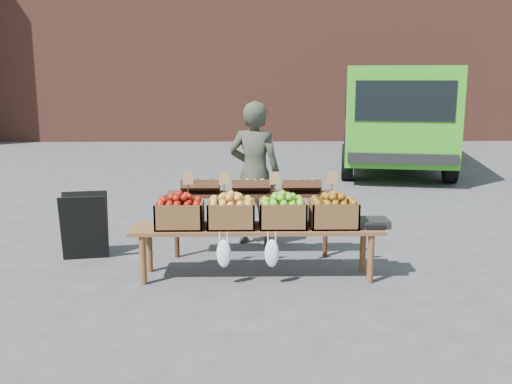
{
  "coord_description": "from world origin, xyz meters",
  "views": [
    {
      "loc": [
        -1.19,
        -6.3,
        2.15
      ],
      "look_at": [
        -1.07,
        0.14,
        0.85
      ],
      "focal_mm": 40.0,
      "sensor_mm": 36.0,
      "label": 1
    }
  ],
  "objects_px": {
    "display_bench": "(257,252)",
    "weighing_scale": "(372,223)",
    "chalkboard_sign": "(85,226)",
    "crate_russet_pears": "(231,214)",
    "back_table": "(251,215)",
    "crate_golden_apples": "(180,214)",
    "vendor": "(255,174)",
    "crate_green_apples": "(334,214)",
    "crate_red_apples": "(282,214)",
    "delivery_van": "(394,119)"
  },
  "relations": [
    {
      "from": "delivery_van",
      "to": "display_bench",
      "type": "bearing_deg",
      "value": -103.97
    },
    {
      "from": "delivery_van",
      "to": "back_table",
      "type": "relative_size",
      "value": 2.51
    },
    {
      "from": "vendor",
      "to": "crate_red_apples",
      "type": "relative_size",
      "value": 3.72
    },
    {
      "from": "chalkboard_sign",
      "to": "crate_green_apples",
      "type": "xyz_separation_m",
      "value": [
        2.87,
        -0.69,
        0.3
      ]
    },
    {
      "from": "vendor",
      "to": "crate_russet_pears",
      "type": "height_order",
      "value": "vendor"
    },
    {
      "from": "crate_red_apples",
      "to": "crate_golden_apples",
      "type": "bearing_deg",
      "value": 180.0
    },
    {
      "from": "display_bench",
      "to": "weighing_scale",
      "type": "relative_size",
      "value": 7.94
    },
    {
      "from": "chalkboard_sign",
      "to": "weighing_scale",
      "type": "bearing_deg",
      "value": -21.51
    },
    {
      "from": "chalkboard_sign",
      "to": "back_table",
      "type": "height_order",
      "value": "back_table"
    },
    {
      "from": "vendor",
      "to": "crate_russet_pears",
      "type": "xyz_separation_m",
      "value": [
        -0.27,
        -1.29,
        -0.22
      ]
    },
    {
      "from": "vendor",
      "to": "back_table",
      "type": "distance_m",
      "value": 0.7
    },
    {
      "from": "delivery_van",
      "to": "vendor",
      "type": "height_order",
      "value": "delivery_van"
    },
    {
      "from": "delivery_van",
      "to": "back_table",
      "type": "xyz_separation_m",
      "value": [
        -3.43,
        -6.68,
        -0.66
      ]
    },
    {
      "from": "display_bench",
      "to": "vendor",
      "type": "bearing_deg",
      "value": 90.03
    },
    {
      "from": "weighing_scale",
      "to": "delivery_van",
      "type": "bearing_deg",
      "value": 73.98
    },
    {
      "from": "delivery_van",
      "to": "crate_golden_apples",
      "type": "height_order",
      "value": "delivery_van"
    },
    {
      "from": "delivery_van",
      "to": "weighing_scale",
      "type": "distance_m",
      "value": 7.72
    },
    {
      "from": "chalkboard_sign",
      "to": "crate_green_apples",
      "type": "height_order",
      "value": "crate_green_apples"
    },
    {
      "from": "display_bench",
      "to": "crate_golden_apples",
      "type": "height_order",
      "value": "crate_golden_apples"
    },
    {
      "from": "back_table",
      "to": "display_bench",
      "type": "bearing_deg",
      "value": -85.64
    },
    {
      "from": "chalkboard_sign",
      "to": "display_bench",
      "type": "distance_m",
      "value": 2.16
    },
    {
      "from": "crate_russet_pears",
      "to": "weighing_scale",
      "type": "height_order",
      "value": "crate_russet_pears"
    },
    {
      "from": "vendor",
      "to": "chalkboard_sign",
      "type": "height_order",
      "value": "vendor"
    },
    {
      "from": "chalkboard_sign",
      "to": "crate_red_apples",
      "type": "distance_m",
      "value": 2.44
    },
    {
      "from": "vendor",
      "to": "crate_golden_apples",
      "type": "xyz_separation_m",
      "value": [
        -0.82,
        -1.29,
        -0.22
      ]
    },
    {
      "from": "display_bench",
      "to": "chalkboard_sign",
      "type": "bearing_deg",
      "value": 161.31
    },
    {
      "from": "crate_golden_apples",
      "to": "crate_russet_pears",
      "type": "xyz_separation_m",
      "value": [
        0.55,
        0.0,
        0.0
      ]
    },
    {
      "from": "back_table",
      "to": "crate_russet_pears",
      "type": "bearing_deg",
      "value": -107.0
    },
    {
      "from": "weighing_scale",
      "to": "crate_red_apples",
      "type": "bearing_deg",
      "value": 180.0
    },
    {
      "from": "chalkboard_sign",
      "to": "back_table",
      "type": "xyz_separation_m",
      "value": [
        1.99,
        0.03,
        0.11
      ]
    },
    {
      "from": "crate_golden_apples",
      "to": "crate_red_apples",
      "type": "bearing_deg",
      "value": 0.0
    },
    {
      "from": "delivery_van",
      "to": "back_table",
      "type": "bearing_deg",
      "value": -106.63
    },
    {
      "from": "crate_russet_pears",
      "to": "weighing_scale",
      "type": "relative_size",
      "value": 1.47
    },
    {
      "from": "chalkboard_sign",
      "to": "crate_russet_pears",
      "type": "xyz_separation_m",
      "value": [
        1.77,
        -0.69,
        0.3
      ]
    },
    {
      "from": "crate_golden_apples",
      "to": "crate_green_apples",
      "type": "distance_m",
      "value": 1.65
    },
    {
      "from": "vendor",
      "to": "weighing_scale",
      "type": "bearing_deg",
      "value": 151.95
    },
    {
      "from": "crate_green_apples",
      "to": "crate_red_apples",
      "type": "bearing_deg",
      "value": 180.0
    },
    {
      "from": "delivery_van",
      "to": "crate_golden_apples",
      "type": "xyz_separation_m",
      "value": [
        -4.2,
        -7.4,
        -0.47
      ]
    },
    {
      "from": "crate_golden_apples",
      "to": "crate_green_apples",
      "type": "bearing_deg",
      "value": 0.0
    },
    {
      "from": "display_bench",
      "to": "crate_russet_pears",
      "type": "distance_m",
      "value": 0.51
    },
    {
      "from": "chalkboard_sign",
      "to": "vendor",
      "type": "bearing_deg",
      "value": 6.6
    },
    {
      "from": "chalkboard_sign",
      "to": "crate_russet_pears",
      "type": "height_order",
      "value": "crate_russet_pears"
    },
    {
      "from": "delivery_van",
      "to": "vendor",
      "type": "relative_size",
      "value": 2.84
    },
    {
      "from": "vendor",
      "to": "crate_russet_pears",
      "type": "distance_m",
      "value": 1.34
    },
    {
      "from": "crate_golden_apples",
      "to": "crate_russet_pears",
      "type": "height_order",
      "value": "same"
    },
    {
      "from": "crate_golden_apples",
      "to": "weighing_scale",
      "type": "relative_size",
      "value": 1.47
    },
    {
      "from": "back_table",
      "to": "crate_red_apples",
      "type": "xyz_separation_m",
      "value": [
        0.33,
        -0.72,
        0.19
      ]
    },
    {
      "from": "crate_red_apples",
      "to": "crate_russet_pears",
      "type": "bearing_deg",
      "value": 180.0
    },
    {
      "from": "crate_golden_apples",
      "to": "crate_red_apples",
      "type": "xyz_separation_m",
      "value": [
        1.1,
        0.0,
        0.0
      ]
    },
    {
      "from": "weighing_scale",
      "to": "crate_green_apples",
      "type": "bearing_deg",
      "value": 180.0
    }
  ]
}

